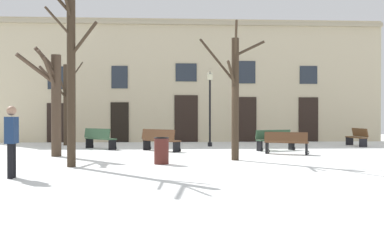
{
  "coord_description": "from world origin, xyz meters",
  "views": [
    {
      "loc": [
        -0.88,
        -14.72,
        1.51
      ],
      "look_at": [
        0.0,
        1.94,
        1.35
      ],
      "focal_mm": 39.27,
      "sensor_mm": 36.0,
      "label": 1
    }
  ],
  "objects_px": {
    "bench_near_lamp": "(160,140)",
    "bench_back_to_back_left": "(99,138)",
    "tree_left_of_center": "(70,69)",
    "litter_bin": "(161,151)",
    "tree_foreground": "(235,94)",
    "streetlamp": "(210,100)",
    "bench_far_corner": "(286,142)",
    "tree_right_of_center": "(54,99)",
    "bench_near_center_tree": "(275,140)",
    "person_crossing_plaza": "(12,138)",
    "tree_near_facade": "(66,103)",
    "bench_facing_shops": "(357,137)"
  },
  "relations": [
    {
      "from": "tree_right_of_center",
      "to": "bench_far_corner",
      "type": "distance_m",
      "value": 9.05
    },
    {
      "from": "tree_near_facade",
      "to": "bench_near_lamp",
      "type": "relative_size",
      "value": 2.51
    },
    {
      "from": "tree_near_facade",
      "to": "tree_foreground",
      "type": "xyz_separation_m",
      "value": [
        7.56,
        -7.68,
        0.1
      ]
    },
    {
      "from": "tree_foreground",
      "to": "bench_facing_shops",
      "type": "height_order",
      "value": "tree_foreground"
    },
    {
      "from": "tree_left_of_center",
      "to": "streetlamp",
      "type": "bearing_deg",
      "value": 58.93
    },
    {
      "from": "tree_right_of_center",
      "to": "bench_far_corner",
      "type": "height_order",
      "value": "tree_right_of_center"
    },
    {
      "from": "tree_foreground",
      "to": "streetlamp",
      "type": "bearing_deg",
      "value": 92.0
    },
    {
      "from": "tree_foreground",
      "to": "bench_far_corner",
      "type": "distance_m",
      "value": 3.64
    },
    {
      "from": "tree_near_facade",
      "to": "litter_bin",
      "type": "distance_m",
      "value": 10.22
    },
    {
      "from": "litter_bin",
      "to": "bench_far_corner",
      "type": "relative_size",
      "value": 0.49
    },
    {
      "from": "tree_near_facade",
      "to": "bench_far_corner",
      "type": "bearing_deg",
      "value": -29.36
    },
    {
      "from": "bench_near_lamp",
      "to": "bench_back_to_back_left",
      "type": "relative_size",
      "value": 1.05
    },
    {
      "from": "tree_left_of_center",
      "to": "tree_near_facade",
      "type": "height_order",
      "value": "tree_left_of_center"
    },
    {
      "from": "tree_foreground",
      "to": "bench_near_center_tree",
      "type": "xyz_separation_m",
      "value": [
        2.38,
        3.91,
        -1.8
      ]
    },
    {
      "from": "streetlamp",
      "to": "tree_right_of_center",
      "type": "bearing_deg",
      "value": -142.16
    },
    {
      "from": "tree_left_of_center",
      "to": "bench_near_lamp",
      "type": "relative_size",
      "value": 3.42
    },
    {
      "from": "tree_right_of_center",
      "to": "bench_back_to_back_left",
      "type": "relative_size",
      "value": 2.44
    },
    {
      "from": "bench_near_center_tree",
      "to": "streetlamp",
      "type": "bearing_deg",
      "value": 114.41
    },
    {
      "from": "litter_bin",
      "to": "person_crossing_plaza",
      "type": "height_order",
      "value": "person_crossing_plaza"
    },
    {
      "from": "litter_bin",
      "to": "bench_back_to_back_left",
      "type": "xyz_separation_m",
      "value": [
        -2.95,
        6.15,
        0.07
      ]
    },
    {
      "from": "streetlamp",
      "to": "litter_bin",
      "type": "height_order",
      "value": "streetlamp"
    },
    {
      "from": "person_crossing_plaza",
      "to": "litter_bin",
      "type": "bearing_deg",
      "value": 127.41
    },
    {
      "from": "tree_right_of_center",
      "to": "tree_left_of_center",
      "type": "bearing_deg",
      "value": -67.4
    },
    {
      "from": "litter_bin",
      "to": "bench_near_lamp",
      "type": "distance_m",
      "value": 4.82
    },
    {
      "from": "tree_foreground",
      "to": "tree_right_of_center",
      "type": "bearing_deg",
      "value": 165.79
    },
    {
      "from": "tree_left_of_center",
      "to": "bench_near_lamp",
      "type": "height_order",
      "value": "tree_left_of_center"
    },
    {
      "from": "tree_left_of_center",
      "to": "tree_foreground",
      "type": "height_order",
      "value": "tree_left_of_center"
    },
    {
      "from": "bench_far_corner",
      "to": "person_crossing_plaza",
      "type": "height_order",
      "value": "person_crossing_plaza"
    },
    {
      "from": "tree_right_of_center",
      "to": "bench_far_corner",
      "type": "xyz_separation_m",
      "value": [
        8.88,
        0.45,
        -1.67
      ]
    },
    {
      "from": "bench_near_center_tree",
      "to": "tree_foreground",
      "type": "bearing_deg",
      "value": -141.74
    },
    {
      "from": "bench_near_center_tree",
      "to": "bench_facing_shops",
      "type": "distance_m",
      "value": 5.41
    },
    {
      "from": "tree_left_of_center",
      "to": "litter_bin",
      "type": "height_order",
      "value": "tree_left_of_center"
    },
    {
      "from": "tree_left_of_center",
      "to": "bench_back_to_back_left",
      "type": "xyz_separation_m",
      "value": [
        -0.28,
        6.77,
        -2.42
      ]
    },
    {
      "from": "litter_bin",
      "to": "bench_back_to_back_left",
      "type": "bearing_deg",
      "value": 115.63
    },
    {
      "from": "bench_near_lamp",
      "to": "bench_back_to_back_left",
      "type": "bearing_deg",
      "value": 17.56
    },
    {
      "from": "bench_near_center_tree",
      "to": "bench_back_to_back_left",
      "type": "distance_m",
      "value": 7.9
    },
    {
      "from": "tree_near_facade",
      "to": "person_crossing_plaza",
      "type": "xyz_separation_m",
      "value": [
        1.51,
        -11.48,
        -1.2
      ]
    },
    {
      "from": "litter_bin",
      "to": "bench_back_to_back_left",
      "type": "height_order",
      "value": "bench_back_to_back_left"
    },
    {
      "from": "tree_left_of_center",
      "to": "bench_facing_shops",
      "type": "bearing_deg",
      "value": 33.03
    },
    {
      "from": "tree_left_of_center",
      "to": "bench_far_corner",
      "type": "height_order",
      "value": "tree_left_of_center"
    },
    {
      "from": "bench_facing_shops",
      "to": "tree_right_of_center",
      "type": "bearing_deg",
      "value": -72.61
    },
    {
      "from": "tree_right_of_center",
      "to": "litter_bin",
      "type": "relative_size",
      "value": 4.76
    },
    {
      "from": "tree_right_of_center",
      "to": "bench_near_lamp",
      "type": "xyz_separation_m",
      "value": [
        3.88,
        2.15,
        -1.66
      ]
    },
    {
      "from": "bench_near_lamp",
      "to": "bench_near_center_tree",
      "type": "relative_size",
      "value": 0.94
    },
    {
      "from": "tree_left_of_center",
      "to": "tree_right_of_center",
      "type": "relative_size",
      "value": 1.47
    },
    {
      "from": "tree_near_facade",
      "to": "streetlamp",
      "type": "distance_m",
      "value": 7.42
    },
    {
      "from": "tree_near_facade",
      "to": "tree_left_of_center",
      "type": "bearing_deg",
      "value": -75.48
    },
    {
      "from": "tree_left_of_center",
      "to": "bench_near_center_tree",
      "type": "distance_m",
      "value": 9.66
    },
    {
      "from": "bench_facing_shops",
      "to": "bench_near_center_tree",
      "type": "bearing_deg",
      "value": -64.42
    },
    {
      "from": "streetlamp",
      "to": "bench_facing_shops",
      "type": "height_order",
      "value": "streetlamp"
    }
  ]
}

